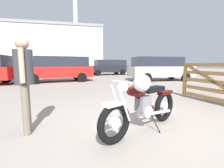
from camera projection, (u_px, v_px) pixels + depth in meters
name	position (u px, v px, depth m)	size (l,w,h in m)	color
ground_plane	(145.00, 122.00, 3.26)	(80.00, 80.00, 0.00)	gray
vintage_motorcycle	(143.00, 105.00, 2.74)	(1.88, 1.15, 1.07)	black
bystander	(24.00, 75.00, 2.62)	(0.30, 0.46, 1.66)	#706656
white_estate_far	(2.00, 68.00, 12.53)	(4.73, 2.03, 1.74)	black
silver_sedan_mid	(59.00, 68.00, 10.93)	(4.94, 2.59, 1.74)	black
blue_hatchback_right	(159.00, 68.00, 11.58)	(4.74, 2.05, 1.74)	black
red_hatchback_near	(31.00, 67.00, 17.14)	(4.11, 2.29, 1.78)	black
dark_sedan_left	(109.00, 67.00, 18.24)	(4.93, 2.54, 1.74)	black
industrial_building	(53.00, 49.00, 35.52)	(21.65, 12.96, 17.81)	#B2B2B7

